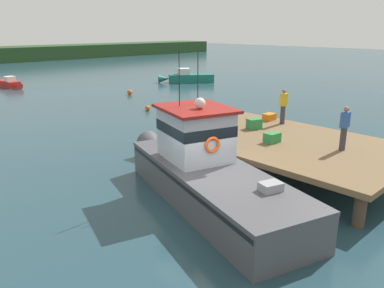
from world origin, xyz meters
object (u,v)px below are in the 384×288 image
at_px(mooring_buoy_channel_marker, 130,92).
at_px(crate_stack_mid_dock, 269,117).
at_px(crate_stack_near_edge, 272,138).
at_px(bait_bucket, 223,130).
at_px(crate_single_far, 254,124).
at_px(moored_boat_far_right, 187,78).
at_px(mooring_buoy_outer, 148,108).
at_px(deckhand_further_back, 283,106).
at_px(main_fishing_boat, 204,170).
at_px(deckhand_by_the_boat, 344,127).
at_px(moored_boat_near_channel, 9,83).

bearing_deg(mooring_buoy_channel_marker, crate_stack_mid_dock, -101.86).
relative_size(crate_stack_mid_dock, crate_stack_near_edge, 1.00).
relative_size(crate_stack_near_edge, bait_bucket, 1.76).
distance_m(crate_single_far, mooring_buoy_channel_marker, 18.18).
height_order(moored_boat_far_right, mooring_buoy_outer, moored_boat_far_right).
bearing_deg(crate_stack_mid_dock, deckhand_further_back, -101.04).
distance_m(main_fishing_boat, crate_single_far, 5.23).
distance_m(deckhand_further_back, mooring_buoy_outer, 11.47).
bearing_deg(crate_stack_mid_dock, main_fishing_boat, -161.78).
xyz_separation_m(bait_bucket, deckhand_by_the_boat, (1.51, -4.49, 0.69)).
bearing_deg(crate_stack_mid_dock, mooring_buoy_channel_marker, 78.14).
bearing_deg(moored_boat_far_right, moored_boat_near_channel, 147.51).
xyz_separation_m(deckhand_further_back, mooring_buoy_outer, (0.73, 11.30, -1.87)).
distance_m(deckhand_further_back, mooring_buoy_channel_marker, 18.14).
bearing_deg(deckhand_by_the_boat, deckhand_further_back, 63.92).
height_order(crate_stack_mid_dock, crate_stack_near_edge, crate_stack_near_edge).
bearing_deg(moored_boat_far_right, crate_single_far, -126.14).
height_order(main_fishing_boat, mooring_buoy_outer, main_fishing_boat).
xyz_separation_m(deckhand_by_the_boat, mooring_buoy_channel_marker, (5.56, 21.47, -1.84)).
relative_size(bait_bucket, moored_boat_near_channel, 0.08).
xyz_separation_m(crate_stack_mid_dock, moored_boat_far_right, (12.43, 19.07, -0.86)).
relative_size(moored_boat_far_right, moored_boat_near_channel, 1.26).
distance_m(crate_single_far, mooring_buoy_outer, 11.29).
relative_size(moored_boat_near_channel, mooring_buoy_channel_marker, 9.70).
bearing_deg(bait_bucket, moored_boat_near_channel, 87.61).
bearing_deg(crate_stack_near_edge, crate_stack_mid_dock, 36.90).
relative_size(deckhand_by_the_boat, moored_boat_far_right, 0.30).
distance_m(crate_stack_near_edge, deckhand_further_back, 3.34).
xyz_separation_m(crate_stack_mid_dock, crate_single_far, (-1.87, -0.51, 0.06)).
bearing_deg(mooring_buoy_channel_marker, main_fishing_boat, -118.44).
bearing_deg(crate_stack_mid_dock, deckhand_by_the_boat, -113.55).
distance_m(bait_bucket, deckhand_further_back, 3.51).
bearing_deg(mooring_buoy_outer, bait_bucket, -111.13).
distance_m(bait_bucket, moored_boat_far_right, 25.02).
relative_size(deckhand_further_back, mooring_buoy_outer, 4.43).
bearing_deg(moored_boat_near_channel, bait_bucket, -92.39).
bearing_deg(deckhand_by_the_boat, moored_boat_far_right, 58.64).
bearing_deg(crate_stack_near_edge, main_fishing_boat, 178.68).
distance_m(main_fishing_boat, mooring_buoy_outer, 14.68).
height_order(bait_bucket, moored_boat_far_right, bait_bucket).
relative_size(bait_bucket, mooring_buoy_channel_marker, 0.77).
bearing_deg(crate_single_far, bait_bucket, 168.54).
relative_size(crate_stack_near_edge, deckhand_further_back, 0.37).
bearing_deg(crate_stack_mid_dock, moored_boat_far_right, 56.90).
bearing_deg(main_fishing_boat, crate_stack_mid_dock, 18.22).
relative_size(crate_stack_near_edge, moored_boat_far_right, 0.11).
bearing_deg(crate_stack_near_edge, moored_boat_near_channel, 88.61).
height_order(crate_stack_mid_dock, deckhand_by_the_boat, deckhand_by_the_boat).
bearing_deg(main_fishing_boat, mooring_buoy_channel_marker, 61.56).
relative_size(crate_stack_mid_dock, moored_boat_far_right, 0.11).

